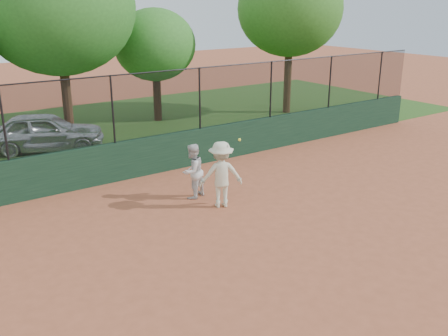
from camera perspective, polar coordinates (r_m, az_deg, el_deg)
ground at (r=10.99m, az=3.21°, el=-9.73°), size 80.00×80.00×0.00m
back_wall at (r=15.55m, az=-10.51°, el=1.03°), size 26.00×0.20×1.20m
grass_strip at (r=21.13m, az=-17.31°, el=3.48°), size 36.00×12.00×0.01m
parked_car at (r=19.22m, az=-19.79°, el=3.92°), size 4.44×3.13×1.40m
player_second at (r=13.69m, az=-3.61°, el=-0.37°), size 0.91×0.81×1.54m
player_main at (r=13.04m, az=-0.33°, el=-0.75°), size 1.32×1.06×1.91m
fence_assembly at (r=15.13m, az=-10.97°, el=6.92°), size 26.00×0.06×2.00m
tree_2 at (r=20.04m, az=-18.49°, el=17.07°), size 5.78×5.26×7.50m
tree_3 at (r=22.62m, az=-7.89°, el=13.74°), size 3.64×3.31×4.95m
tree_4 at (r=24.29m, az=7.60°, el=17.59°), size 5.06×4.60×7.04m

